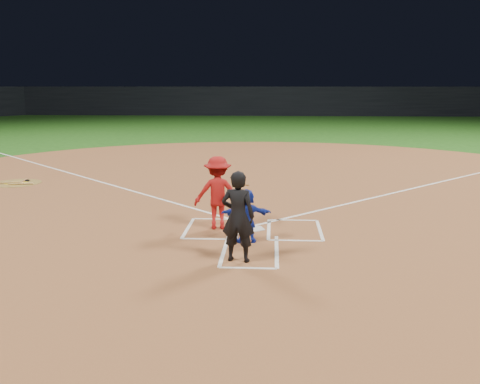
# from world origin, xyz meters

# --- Properties ---
(ground) EXTENTS (120.00, 120.00, 0.00)m
(ground) POSITION_xyz_m (0.00, 0.00, 0.00)
(ground) COLOR #1A4C13
(ground) RESTS_ON ground
(home_plate_dirt) EXTENTS (28.00, 28.00, 0.01)m
(home_plate_dirt) POSITION_xyz_m (0.00, 6.00, 0.01)
(home_plate_dirt) COLOR brown
(home_plate_dirt) RESTS_ON ground
(stadium_wall_far) EXTENTS (80.00, 1.20, 3.20)m
(stadium_wall_far) POSITION_xyz_m (0.00, 48.00, 1.60)
(stadium_wall_far) COLOR black
(stadium_wall_far) RESTS_ON ground
(home_plate) EXTENTS (0.60, 0.60, 0.02)m
(home_plate) POSITION_xyz_m (0.00, 0.00, 0.02)
(home_plate) COLOR silver
(home_plate) RESTS_ON home_plate_dirt
(on_deck_circle) EXTENTS (1.70, 1.70, 0.01)m
(on_deck_circle) POSITION_xyz_m (-8.58, 5.56, 0.02)
(on_deck_circle) COLOR brown
(on_deck_circle) RESTS_ON home_plate_dirt
(on_deck_logo) EXTENTS (0.80, 0.80, 0.00)m
(on_deck_logo) POSITION_xyz_m (-8.58, 5.56, 0.02)
(on_deck_logo) COLOR gold
(on_deck_logo) RESTS_ON on_deck_circle
(on_deck_bat_a) EXTENTS (0.21, 0.84, 0.06)m
(on_deck_bat_a) POSITION_xyz_m (-8.43, 5.81, 0.05)
(on_deck_bat_a) COLOR #A9713D
(on_deck_bat_a) RESTS_ON on_deck_circle
(on_deck_bat_b) EXTENTS (0.80, 0.39, 0.06)m
(on_deck_bat_b) POSITION_xyz_m (-8.78, 5.46, 0.05)
(on_deck_bat_b) COLOR olive
(on_deck_bat_b) RESTS_ON on_deck_circle
(on_deck_bat_c) EXTENTS (0.83, 0.24, 0.06)m
(on_deck_bat_c) POSITION_xyz_m (-8.28, 5.26, 0.05)
(on_deck_bat_c) COLOR #A67D3C
(on_deck_bat_c) RESTS_ON on_deck_circle
(bat_weight_donut) EXTENTS (0.19, 0.19, 0.05)m
(bat_weight_donut) POSITION_xyz_m (-8.38, 5.96, 0.05)
(bat_weight_donut) COLOR black
(bat_weight_donut) RESTS_ON on_deck_circle
(catcher) EXTENTS (1.15, 0.49, 1.20)m
(catcher) POSITION_xyz_m (-0.11, -1.08, 0.61)
(catcher) COLOR #1428A5
(catcher) RESTS_ON home_plate_dirt
(umpire) EXTENTS (0.72, 0.54, 1.80)m
(umpire) POSITION_xyz_m (-0.22, -2.38, 0.91)
(umpire) COLOR black
(umpire) RESTS_ON home_plate_dirt
(chalk_markings) EXTENTS (28.35, 17.32, 0.01)m
(chalk_markings) POSITION_xyz_m (0.00, 5.29, 0.01)
(chalk_markings) COLOR white
(chalk_markings) RESTS_ON home_plate_dirt
(batter_at_plate) EXTENTS (1.35, 0.94, 1.75)m
(batter_at_plate) POSITION_xyz_m (-0.86, 0.03, 0.89)
(batter_at_plate) COLOR #A21212
(batter_at_plate) RESTS_ON home_plate_dirt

